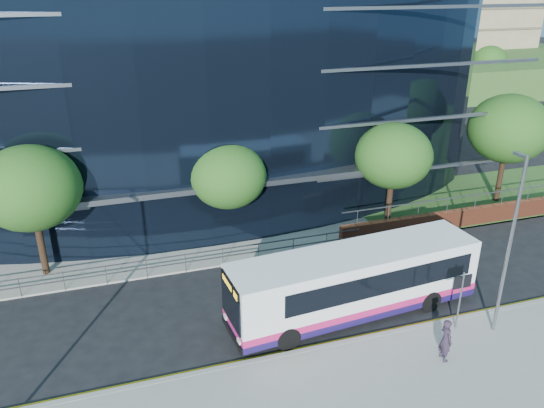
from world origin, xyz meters
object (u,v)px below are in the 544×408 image
object	(u,v)px
tree_far_b	(228,176)
streetlight_east	(510,242)
tree_far_d	(509,129)
pedestrian	(446,340)
tree_dist_f	(490,60)
street_sign	(461,289)
tree_far_a	(30,188)
tree_dist_e	(389,65)
tree_far_c	(394,156)
city_bus	(357,281)

from	to	relation	value
tree_far_b	streetlight_east	distance (m)	14.74
tree_far_d	pedestrian	size ratio (longest dim) A/B	3.99
tree_dist_f	street_sign	bearing A→B (deg)	-129.16
tree_far_a	pedestrian	size ratio (longest dim) A/B	3.74
street_sign	tree_dist_e	xyz separation A→B (m)	(19.50, 41.59, 2.39)
street_sign	tree_far_d	xyz separation A→B (m)	(11.50, 11.59, 3.04)
tree_far_c	pedestrian	distance (m)	13.36
city_bus	street_sign	bearing A→B (deg)	-40.41
tree_far_b	streetlight_east	size ratio (longest dim) A/B	0.76
tree_dist_e	tree_dist_f	distance (m)	16.13
streetlight_east	city_bus	bearing A→B (deg)	148.17
tree_far_c	tree_dist_f	xyz separation A→B (m)	(33.00, 33.00, -0.33)
pedestrian	tree_far_d	bearing A→B (deg)	-41.34
tree_far_b	pedestrian	bearing A→B (deg)	-65.54
street_sign	pedestrian	xyz separation A→B (m)	(-1.72, -1.61, -1.07)
tree_dist_e	streetlight_east	world-z (taller)	streetlight_east
tree_far_c	tree_far_b	bearing A→B (deg)	177.14
street_sign	tree_far_a	size ratio (longest dim) A/B	0.40
tree_far_d	streetlight_east	size ratio (longest dim) A/B	0.93
tree_far_d	tree_far_a	bearing A→B (deg)	-178.03
tree_far_d	pedestrian	xyz separation A→B (m)	(-13.22, -13.20, -4.10)
tree_far_b	tree_far_c	world-z (taller)	tree_far_c
tree_dist_e	tree_far_d	bearing A→B (deg)	-104.93
tree_dist_e	pedestrian	world-z (taller)	tree_dist_e
city_bus	pedestrian	xyz separation A→B (m)	(1.90, -4.21, -0.60)
tree_far_b	streetlight_east	bearing A→B (deg)	-52.37
street_sign	tree_far_a	xyz separation A→B (m)	(-17.50, 10.59, 2.71)
street_sign	streetlight_east	size ratio (longest dim) A/B	0.35
tree_far_a	tree_dist_e	bearing A→B (deg)	39.96
street_sign	tree_far_c	size ratio (longest dim) A/B	0.43
streetlight_east	pedestrian	bearing A→B (deg)	-162.33
tree_far_c	tree_far_d	xyz separation A→B (m)	(9.00, 1.00, 0.65)
tree_dist_f	pedestrian	bearing A→B (deg)	-129.47
tree_far_b	tree_dist_e	xyz separation A→B (m)	(27.00, 30.50, 0.33)
tree_dist_e	tree_dist_f	size ratio (longest dim) A/B	1.08
street_sign	streetlight_east	world-z (taller)	streetlight_east
tree_far_c	streetlight_east	world-z (taller)	streetlight_east
streetlight_east	tree_far_d	bearing A→B (deg)	50.60
tree_far_a	tree_far_c	distance (m)	20.00
street_sign	tree_far_d	world-z (taller)	tree_far_d
street_sign	streetlight_east	distance (m)	2.80
tree_far_a	tree_far_d	bearing A→B (deg)	1.97
streetlight_east	city_bus	distance (m)	6.63
tree_far_d	streetlight_east	world-z (taller)	streetlight_east
tree_far_c	pedestrian	xyz separation A→B (m)	(-4.22, -12.20, -3.45)
street_sign	city_bus	size ratio (longest dim) A/B	0.23
tree_far_c	streetlight_east	xyz separation A→B (m)	(-1.00, -11.17, -0.10)
streetlight_east	pedestrian	distance (m)	4.76
tree_far_c	city_bus	distance (m)	10.46
pedestrian	tree_far_a	bearing A→B (deg)	56.00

